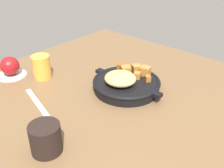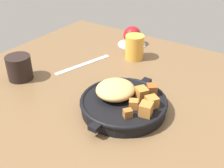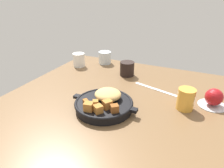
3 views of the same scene
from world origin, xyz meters
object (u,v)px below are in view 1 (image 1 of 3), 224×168
at_px(cast_iron_skillet, 126,83).
at_px(red_apple, 10,66).
at_px(juice_glass_amber, 41,67).
at_px(butter_knife, 39,105).
at_px(coffee_mug_dark, 46,138).

height_order(cast_iron_skillet, red_apple, red_apple).
xyz_separation_m(cast_iron_skillet, juice_glass_amber, (0.29, 0.14, 0.02)).
bearing_deg(juice_glass_amber, red_apple, 34.62).
bearing_deg(butter_knife, red_apple, 4.21).
bearing_deg(cast_iron_skillet, coffee_mug_dark, 96.44).
height_order(red_apple, butter_knife, red_apple).
relative_size(cast_iron_skillet, butter_knife, 1.24).
height_order(butter_knife, coffee_mug_dark, coffee_mug_dark).
height_order(red_apple, coffee_mug_dark, coffee_mug_dark).
relative_size(red_apple, juice_glass_amber, 0.80).
xyz_separation_m(red_apple, butter_knife, (-0.25, 0.05, -0.04)).
distance_m(coffee_mug_dark, juice_glass_amber, 0.40).
bearing_deg(coffee_mug_dark, cast_iron_skillet, -83.56).
bearing_deg(cast_iron_skillet, butter_knife, 60.46).
bearing_deg(red_apple, juice_glass_amber, -145.38).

